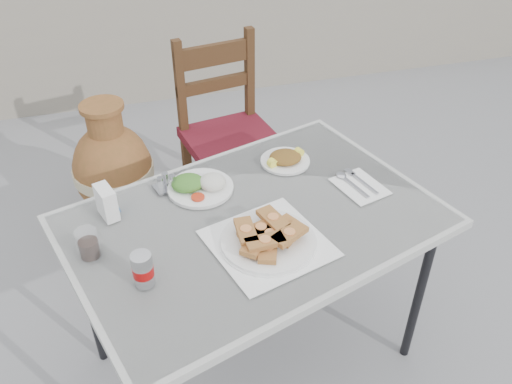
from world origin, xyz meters
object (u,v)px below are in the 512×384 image
object	(u,v)px
cafe_table	(254,229)
cola_glass	(89,245)
salad_rice_plate	(200,185)
soda_can	(143,270)
chair	(229,135)
salad_chopped_plate	(285,159)
condiment_caddy	(166,184)
napkin_holder	(107,202)
pide_plate	(268,236)
terracotta_urn	(114,171)

from	to	relation	value
cafe_table	cola_glass	world-z (taller)	cola_glass
salad_rice_plate	soda_can	distance (m)	0.49
chair	salad_chopped_plate	bearing A→B (deg)	-93.49
condiment_caddy	chair	size ratio (longest dim) A/B	0.11
chair	napkin_holder	bearing A→B (deg)	-136.94
cafe_table	napkin_holder	xyz separation A→B (m)	(-0.48, 0.15, 0.11)
salad_chopped_plate	napkin_holder	bearing A→B (deg)	-167.69
cafe_table	salad_rice_plate	xyz separation A→B (m)	(-0.15, 0.21, 0.08)
salad_rice_plate	salad_chopped_plate	bearing A→B (deg)	13.75
soda_can	napkin_holder	size ratio (longest dim) A/B	0.98
salad_rice_plate	salad_chopped_plate	distance (m)	0.37
pide_plate	cola_glass	world-z (taller)	cola_glass
pide_plate	soda_can	xyz separation A→B (m)	(-0.41, -0.07, 0.02)
condiment_caddy	chair	bearing A→B (deg)	60.97
salad_rice_plate	cola_glass	size ratio (longest dim) A/B	2.45
chair	cola_glass	bearing A→B (deg)	-134.18
soda_can	chair	world-z (taller)	chair
pide_plate	terracotta_urn	xyz separation A→B (m)	(-0.48, 1.21, -0.46)
terracotta_urn	cola_glass	bearing A→B (deg)	-94.10
cafe_table	napkin_holder	world-z (taller)	napkin_holder
salad_rice_plate	terracotta_urn	distance (m)	1.02
napkin_holder	terracotta_urn	distance (m)	1.04
salad_chopped_plate	napkin_holder	xyz separation A→B (m)	(-0.70, -0.15, 0.04)
cafe_table	chair	bearing A→B (deg)	82.18
condiment_caddy	salad_chopped_plate	bearing A→B (deg)	5.88
soda_can	napkin_holder	bearing A→B (deg)	103.25
soda_can	chair	xyz separation A→B (m)	(0.53, 1.18, -0.30)
pide_plate	napkin_holder	world-z (taller)	napkin_holder
pide_plate	condiment_caddy	world-z (taller)	pide_plate
salad_chopped_plate	terracotta_urn	world-z (taller)	salad_chopped_plate
pide_plate	chair	xyz separation A→B (m)	(0.13, 1.11, -0.28)
pide_plate	salad_rice_plate	size ratio (longest dim) A/B	1.78
cola_glass	napkin_holder	distance (m)	0.20
cola_glass	terracotta_urn	distance (m)	1.21
salad_rice_plate	salad_chopped_plate	size ratio (longest dim) A/B	1.24
cola_glass	condiment_caddy	bearing A→B (deg)	45.74
pide_plate	soda_can	size ratio (longest dim) A/B	3.83
napkin_holder	terracotta_urn	bearing A→B (deg)	70.68
salad_rice_plate	soda_can	world-z (taller)	soda_can
condiment_caddy	cola_glass	bearing A→B (deg)	-134.26
salad_chopped_plate	chair	world-z (taller)	chair
salad_chopped_plate	chair	bearing A→B (deg)	96.64
terracotta_urn	soda_can	bearing A→B (deg)	-86.73
pide_plate	terracotta_urn	size ratio (longest dim) A/B	0.59
salad_chopped_plate	condiment_caddy	size ratio (longest dim) A/B	1.85
condiment_caddy	terracotta_urn	bearing A→B (deg)	104.07
soda_can	chair	bearing A→B (deg)	65.75
cola_glass	terracotta_urn	size ratio (longest dim) A/B	0.14
cola_glass	chair	distance (m)	1.26
cafe_table	salad_chopped_plate	bearing A→B (deg)	54.67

